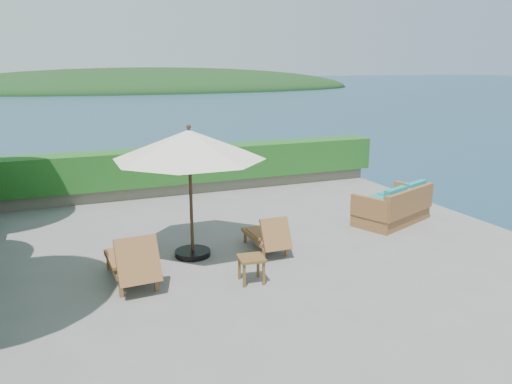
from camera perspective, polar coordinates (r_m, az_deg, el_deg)
name	(u,v)px	position (r m, az deg, el deg)	size (l,w,h in m)	color
ground	(257,255)	(10.10, 0.15, -7.25)	(12.00, 12.00, 0.00)	slate
foundation	(257,325)	(10.77, 0.15, -14.95)	(12.00, 12.00, 3.00)	#5F574C
offshore_island	(153,89)	(151.56, -11.66, 11.41)	(126.00, 57.60, 12.60)	black
planter_wall_far	(186,186)	(15.15, -7.97, 0.65)	(12.00, 0.60, 0.36)	#6F6658
hedge_far	(186,164)	(15.00, -8.06, 3.14)	(12.40, 0.90, 1.00)	#134413
patio_umbrella	(189,146)	(9.59, -7.65, 5.26)	(3.86, 3.86, 2.63)	black
lounge_left	(132,261)	(9.00, -13.97, -7.66)	(0.82, 1.73, 0.98)	brown
lounge_right	(267,235)	(10.21, 1.31, -4.98)	(0.66, 1.42, 0.81)	brown
side_table	(251,261)	(8.78, -0.54, -7.94)	(0.49, 0.49, 0.47)	brown
wicker_loveseat	(394,207)	(12.48, 15.49, -1.71)	(2.25, 1.70, 0.99)	brown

